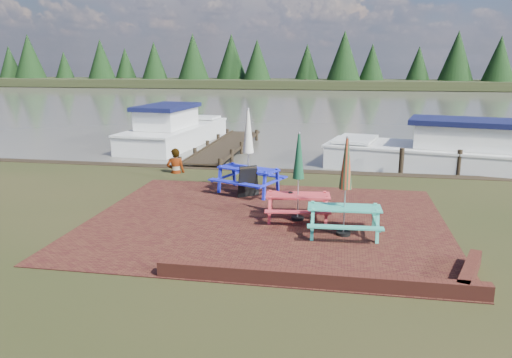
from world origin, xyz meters
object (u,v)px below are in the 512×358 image
at_px(picnic_table_teal, 345,202).
at_px(boat_near, 439,154).
at_px(jetty, 226,146).
at_px(boat_jetty, 174,132).
at_px(picnic_table_blue, 248,164).
at_px(person, 175,149).
at_px(chalkboard, 248,182).
at_px(picnic_table_red, 298,190).

height_order(picnic_table_teal, boat_near, picnic_table_teal).
height_order(jetty, boat_jetty, boat_jetty).
height_order(picnic_table_teal, jetty, picnic_table_teal).
xyz_separation_m(picnic_table_teal, picnic_table_blue, (-2.93, 3.40, 0.09)).
bearing_deg(picnic_table_teal, person, 133.92).
bearing_deg(boat_jetty, picnic_table_blue, -53.03).
xyz_separation_m(picnic_table_teal, boat_jetty, (-8.52, 12.61, -0.33)).
distance_m(picnic_table_blue, boat_jetty, 10.78).
bearing_deg(chalkboard, jetty, 74.90).
bearing_deg(chalkboard, boat_near, 8.55).
bearing_deg(picnic_table_teal, boat_near, 64.53).
bearing_deg(picnic_table_blue, picnic_table_red, -32.13).
distance_m(boat_jetty, person, 7.36).
distance_m(chalkboard, boat_near, 8.65).
bearing_deg(person, picnic_table_red, 122.74).
distance_m(picnic_table_blue, chalkboard, 0.63).
bearing_deg(picnic_table_blue, boat_near, 61.01).
relative_size(picnic_table_teal, chalkboard, 2.58).
height_order(picnic_table_teal, person, picnic_table_teal).
distance_m(picnic_table_blue, person, 3.88).
distance_m(picnic_table_teal, picnic_table_red, 1.53).
bearing_deg(person, chalkboard, 126.43).
bearing_deg(boat_jetty, person, -64.81).
height_order(picnic_table_teal, boat_jetty, picnic_table_teal).
relative_size(boat_jetty, boat_near, 0.94).
relative_size(chalkboard, jetty, 0.10).
relative_size(boat_jetty, person, 4.52).
height_order(picnic_table_red, picnic_table_blue, picnic_table_blue).
height_order(picnic_table_blue, person, picnic_table_blue).
bearing_deg(chalkboard, person, 106.72).
distance_m(picnic_table_teal, boat_jetty, 15.22).
bearing_deg(jetty, picnic_table_red, -66.84).
xyz_separation_m(picnic_table_blue, jetty, (-2.54, 7.61, -0.80)).
xyz_separation_m(jetty, boat_near, (9.08, -2.30, 0.35)).
height_order(chalkboard, jetty, chalkboard).
xyz_separation_m(picnic_table_blue, person, (-3.14, 2.28, -0.00)).
relative_size(jetty, person, 5.02).
relative_size(chalkboard, boat_jetty, 0.11).
bearing_deg(picnic_table_red, picnic_table_teal, -45.60).
bearing_deg(picnic_table_teal, chalkboard, 130.89).
distance_m(picnic_table_teal, boat_near, 9.44).
relative_size(picnic_table_teal, person, 1.29).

